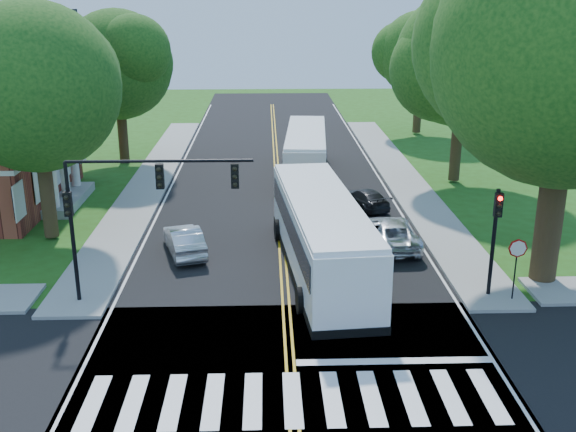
{
  "coord_description": "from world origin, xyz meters",
  "views": [
    {
      "loc": [
        -0.72,
        -18.09,
        11.65
      ],
      "look_at": [
        0.21,
        9.97,
        2.4
      ],
      "focal_mm": 42.0,
      "sensor_mm": 36.0,
      "label": 1
    }
  ],
  "objects_px": {
    "bus_lead": "(321,233)",
    "bus_follow": "(306,152)",
    "signal_ne": "(495,228)",
    "hatchback": "(184,240)",
    "signal_nw": "(131,197)",
    "suv": "(390,232)",
    "dark_sedan": "(365,199)"
  },
  "relations": [
    {
      "from": "signal_nw",
      "to": "suv",
      "type": "distance_m",
      "value": 13.12
    },
    {
      "from": "hatchback",
      "to": "suv",
      "type": "distance_m",
      "value": 9.87
    },
    {
      "from": "signal_nw",
      "to": "bus_follow",
      "type": "height_order",
      "value": "signal_nw"
    },
    {
      "from": "hatchback",
      "to": "suv",
      "type": "relative_size",
      "value": 0.82
    },
    {
      "from": "bus_follow",
      "to": "dark_sedan",
      "type": "distance_m",
      "value": 8.03
    },
    {
      "from": "bus_follow",
      "to": "hatchback",
      "type": "distance_m",
      "value": 15.71
    },
    {
      "from": "signal_nw",
      "to": "dark_sedan",
      "type": "height_order",
      "value": "signal_nw"
    },
    {
      "from": "signal_ne",
      "to": "hatchback",
      "type": "distance_m",
      "value": 14.02
    },
    {
      "from": "bus_lead",
      "to": "bus_follow",
      "type": "height_order",
      "value": "bus_lead"
    },
    {
      "from": "signal_ne",
      "to": "hatchback",
      "type": "bearing_deg",
      "value": 157.8
    },
    {
      "from": "signal_nw",
      "to": "signal_ne",
      "type": "xyz_separation_m",
      "value": [
        14.06,
        0.01,
        -1.41
      ]
    },
    {
      "from": "bus_follow",
      "to": "hatchback",
      "type": "relative_size",
      "value": 2.93
    },
    {
      "from": "signal_ne",
      "to": "bus_lead",
      "type": "bearing_deg",
      "value": 156.02
    },
    {
      "from": "bus_lead",
      "to": "suv",
      "type": "bearing_deg",
      "value": -144.86
    },
    {
      "from": "bus_lead",
      "to": "hatchback",
      "type": "distance_m",
      "value": 6.73
    },
    {
      "from": "signal_ne",
      "to": "signal_nw",
      "type": "bearing_deg",
      "value": -179.95
    },
    {
      "from": "hatchback",
      "to": "signal_ne",
      "type": "bearing_deg",
      "value": 141.28
    },
    {
      "from": "bus_lead",
      "to": "suv",
      "type": "distance_m",
      "value": 4.84
    },
    {
      "from": "bus_follow",
      "to": "suv",
      "type": "bearing_deg",
      "value": 108.0
    },
    {
      "from": "bus_lead",
      "to": "bus_follow",
      "type": "xyz_separation_m",
      "value": [
        0.31,
        16.55,
        -0.16
      ]
    },
    {
      "from": "hatchback",
      "to": "dark_sedan",
      "type": "relative_size",
      "value": 1.07
    },
    {
      "from": "signal_ne",
      "to": "bus_lead",
      "type": "relative_size",
      "value": 0.33
    },
    {
      "from": "signal_ne",
      "to": "suv",
      "type": "height_order",
      "value": "signal_ne"
    },
    {
      "from": "signal_nw",
      "to": "suv",
      "type": "xyz_separation_m",
      "value": [
        11.09,
        5.98,
        -3.67
      ]
    },
    {
      "from": "bus_follow",
      "to": "suv",
      "type": "xyz_separation_m",
      "value": [
        3.3,
        -13.5,
        -0.93
      ]
    },
    {
      "from": "signal_nw",
      "to": "hatchback",
      "type": "relative_size",
      "value": 1.74
    },
    {
      "from": "bus_follow",
      "to": "signal_ne",
      "type": "bearing_deg",
      "value": 112.11
    },
    {
      "from": "bus_lead",
      "to": "bus_follow",
      "type": "bearing_deg",
      "value": -96.15
    },
    {
      "from": "bus_lead",
      "to": "suv",
      "type": "relative_size",
      "value": 2.63
    },
    {
      "from": "signal_ne",
      "to": "dark_sedan",
      "type": "bearing_deg",
      "value": 105.24
    },
    {
      "from": "bus_lead",
      "to": "hatchback",
      "type": "relative_size",
      "value": 3.21
    },
    {
      "from": "signal_nw",
      "to": "signal_ne",
      "type": "distance_m",
      "value": 14.13
    }
  ]
}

